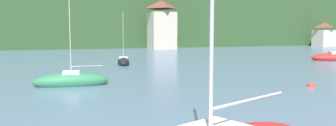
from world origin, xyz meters
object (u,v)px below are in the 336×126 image
at_px(shore_building_west, 162,26).
at_px(sailboat_far_0, 123,62).
at_px(sailboat_mid_1, 71,81).
at_px(shore_building_westcentral, 324,35).
at_px(mooring_buoy_near, 311,86).

height_order(shore_building_west, sailboat_far_0, shore_building_west).
height_order(sailboat_far_0, sailboat_mid_1, sailboat_mid_1).
bearing_deg(shore_building_west, shore_building_westcentral, -0.83).
xyz_separation_m(shore_building_west, shore_building_westcentral, (45.48, -0.66, -2.14)).
bearing_deg(shore_building_westcentral, sailboat_mid_1, -146.41).
height_order(sailboat_mid_1, mooring_buoy_near, sailboat_mid_1).
bearing_deg(sailboat_mid_1, shore_building_west, -111.31).
bearing_deg(sailboat_far_0, shore_building_west, -16.59).
bearing_deg(sailboat_mid_1, sailboat_far_0, -111.15).
relative_size(sailboat_far_0, mooring_buoy_near, 11.61).
xyz_separation_m(shore_building_westcentral, sailboat_mid_1, (-66.81, -44.37, -2.79)).
height_order(sailboat_far_0, mooring_buoy_near, sailboat_far_0).
bearing_deg(sailboat_far_0, shore_building_westcentral, -54.17).
bearing_deg(mooring_buoy_near, shore_building_westcentral, 44.37).
relative_size(shore_building_westcentral, sailboat_far_0, 1.00).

